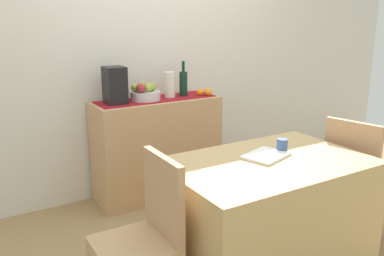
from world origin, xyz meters
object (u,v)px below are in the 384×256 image
at_px(coffee_cup, 282,146).
at_px(ceramic_vase, 170,85).
at_px(coffee_maker, 115,86).
at_px(open_book, 266,156).
at_px(dining_table, 265,215).
at_px(fruit_bowl, 145,96).
at_px(wine_bottle, 183,83).
at_px(chair_by_corner, 356,200).
at_px(sideboard_console, 157,148).

bearing_deg(coffee_cup, ceramic_vase, 95.40).
xyz_separation_m(coffee_maker, open_book, (0.48, -1.33, -0.30)).
xyz_separation_m(ceramic_vase, dining_table, (-0.06, -1.39, -0.64)).
bearing_deg(fruit_bowl, coffee_cup, -74.44).
xyz_separation_m(wine_bottle, coffee_maker, (-0.65, 0.00, 0.03)).
xyz_separation_m(dining_table, open_book, (0.03, 0.06, 0.38)).
distance_m(ceramic_vase, chair_by_corner, 1.78).
bearing_deg(coffee_cup, sideboard_console, 101.23).
height_order(sideboard_console, coffee_cup, sideboard_console).
distance_m(coffee_cup, chair_by_corner, 0.88).
bearing_deg(wine_bottle, coffee_cup, -90.61).
bearing_deg(chair_by_corner, ceramic_vase, 120.68).
bearing_deg(coffee_maker, fruit_bowl, 0.00).
xyz_separation_m(fruit_bowl, open_book, (0.21, -1.33, -0.19)).
xyz_separation_m(sideboard_console, fruit_bowl, (-0.10, 0.00, 0.49)).
relative_size(sideboard_console, chair_by_corner, 1.24).
xyz_separation_m(fruit_bowl, chair_by_corner, (1.06, -1.39, -0.67)).
height_order(wine_bottle, coffee_maker, wine_bottle).
distance_m(coffee_maker, open_book, 1.44).
xyz_separation_m(open_book, coffee_cup, (0.15, 0.02, 0.04)).
bearing_deg(sideboard_console, open_book, -85.48).
xyz_separation_m(sideboard_console, dining_table, (0.07, -1.39, -0.08)).
bearing_deg(ceramic_vase, dining_table, -92.63).
xyz_separation_m(coffee_maker, coffee_cup, (0.63, -1.30, -0.26)).
relative_size(sideboard_console, fruit_bowl, 4.31).
distance_m(fruit_bowl, open_book, 1.36).
relative_size(ceramic_vase, chair_by_corner, 0.26).
xyz_separation_m(wine_bottle, chair_by_corner, (0.69, -1.39, -0.75)).
height_order(wine_bottle, coffee_cup, wine_bottle).
distance_m(dining_table, coffee_cup, 0.46).
relative_size(sideboard_console, open_book, 3.99).
bearing_deg(dining_table, wine_bottle, 81.75).
relative_size(dining_table, chair_by_corner, 1.39).
distance_m(coffee_maker, coffee_cup, 1.47).
relative_size(sideboard_console, wine_bottle, 3.54).
bearing_deg(coffee_maker, coffee_cup, -64.18).
bearing_deg(fruit_bowl, coffee_maker, 180.00).
height_order(coffee_cup, chair_by_corner, chair_by_corner).
bearing_deg(wine_bottle, sideboard_console, 180.00).
relative_size(fruit_bowl, ceramic_vase, 1.13).
xyz_separation_m(coffee_maker, dining_table, (0.44, -1.39, -0.68)).
bearing_deg(fruit_bowl, wine_bottle, 0.00).
distance_m(sideboard_console, open_book, 1.36).
relative_size(wine_bottle, ceramic_vase, 1.38).
height_order(sideboard_console, wine_bottle, wine_bottle).
distance_m(sideboard_console, dining_table, 1.39).
distance_m(sideboard_console, coffee_cup, 1.37).
relative_size(coffee_maker, chair_by_corner, 0.34).
height_order(dining_table, chair_by_corner, chair_by_corner).
bearing_deg(open_book, fruit_bowl, 81.05).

